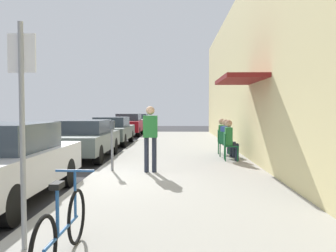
{
  "coord_description": "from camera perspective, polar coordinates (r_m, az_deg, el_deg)",
  "views": [
    {
      "loc": [
        2.16,
        -8.07,
        1.73
      ],
      "look_at": [
        1.77,
        7.33,
        1.03
      ],
      "focal_mm": 37.96,
      "sensor_mm": 36.0,
      "label": 1
    }
  ],
  "objects": [
    {
      "name": "seated_patron_1",
      "position": [
        12.16,
        9.47,
        -1.73
      ],
      "size": [
        0.5,
        0.46,
        1.29
      ],
      "color": "#232838",
      "rests_on": "sidewalk_slab"
    },
    {
      "name": "street_sign",
      "position": [
        4.37,
        -22.36,
        1.26
      ],
      "size": [
        0.32,
        0.06,
        2.6
      ],
      "color": "gray",
      "rests_on": "sidewalk_slab"
    },
    {
      "name": "cafe_chair_1",
      "position": [
        12.15,
        9.21,
        -2.64
      ],
      "size": [
        0.55,
        0.55,
        0.87
      ],
      "color": "#14592D",
      "rests_on": "sidewalk_slab"
    },
    {
      "name": "building_facade",
      "position": [
        10.46,
        15.4,
        9.87
      ],
      "size": [
        1.4,
        32.0,
        6.14
      ],
      "color": "beige",
      "rests_on": "ground_plane"
    },
    {
      "name": "ground_plane",
      "position": [
        8.53,
        -13.44,
        -9.15
      ],
      "size": [
        60.0,
        60.0,
        0.0
      ],
      "primitive_type": "plane",
      "color": "#2D2D30"
    },
    {
      "name": "bicycle_0",
      "position": [
        4.04,
        -16.56,
        -15.5
      ],
      "size": [
        0.46,
        1.71,
        0.9
      ],
      "color": "black",
      "rests_on": "sidewalk_slab"
    },
    {
      "name": "pedestrian_standing",
      "position": [
        9.12,
        -2.85,
        -1.21
      ],
      "size": [
        0.36,
        0.22,
        1.7
      ],
      "color": "#232838",
      "rests_on": "sidewalk_slab"
    },
    {
      "name": "cafe_chair_0",
      "position": [
        11.42,
        9.69,
        -2.97
      ],
      "size": [
        0.46,
        0.46,
        0.87
      ],
      "color": "#14592D",
      "rests_on": "sidewalk_slab"
    },
    {
      "name": "parking_meter",
      "position": [
        9.49,
        -8.96,
        -2.5
      ],
      "size": [
        0.12,
        0.1,
        1.32
      ],
      "color": "slate",
      "rests_on": "sidewalk_slab"
    },
    {
      "name": "sidewalk_slab",
      "position": [
        10.21,
        1.93,
        -6.79
      ],
      "size": [
        4.5,
        32.0,
        0.12
      ],
      "primitive_type": "cube",
      "color": "#9E9B93",
      "rests_on": "ground_plane"
    },
    {
      "name": "parked_car_3",
      "position": [
        24.13,
        -6.33,
        0.3
      ],
      "size": [
        1.8,
        4.4,
        1.47
      ],
      "color": "maroon",
      "rests_on": "ground_plane"
    },
    {
      "name": "seated_patron_2",
      "position": [
        13.17,
        8.84,
        -1.39
      ],
      "size": [
        0.45,
        0.39,
        1.29
      ],
      "color": "#232838",
      "rests_on": "sidewalk_slab"
    },
    {
      "name": "parked_car_2",
      "position": [
        17.92,
        -9.05,
        -0.67
      ],
      "size": [
        1.8,
        4.4,
        1.37
      ],
      "color": "#47514C",
      "rests_on": "ground_plane"
    },
    {
      "name": "parked_car_0",
      "position": [
        7.33,
        -25.12,
        -5.27
      ],
      "size": [
        1.8,
        4.4,
        1.47
      ],
      "color": "#B7B7BC",
      "rests_on": "ground_plane"
    },
    {
      "name": "parked_car_4",
      "position": [
        29.99,
        -4.8,
        0.7
      ],
      "size": [
        1.8,
        4.4,
        1.39
      ],
      "color": "silver",
      "rests_on": "ground_plane"
    },
    {
      "name": "cafe_chair_2",
      "position": [
        13.19,
        8.58,
        -2.22
      ],
      "size": [
        0.48,
        0.48,
        0.87
      ],
      "color": "#14592D",
      "rests_on": "sidewalk_slab"
    },
    {
      "name": "parked_car_1",
      "position": [
        12.84,
        -13.28,
        -1.99
      ],
      "size": [
        1.8,
        4.4,
        1.37
      ],
      "color": "#47514C",
      "rests_on": "ground_plane"
    },
    {
      "name": "seated_patron_0",
      "position": [
        11.41,
        10.0,
        -2.01
      ],
      "size": [
        0.44,
        0.37,
        1.29
      ],
      "color": "#232838",
      "rests_on": "sidewalk_slab"
    }
  ]
}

